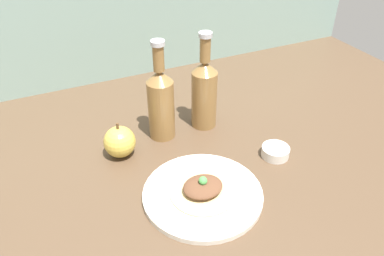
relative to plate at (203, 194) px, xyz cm
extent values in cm
cube|color=brown|center=(8.17, 14.45, -2.85)|extent=(180.00, 110.00, 4.00)
cylinder|color=silver|center=(0.00, 0.00, -0.18)|extent=(28.13, 28.13, 1.34)
torus|color=silver|center=(0.00, 0.00, 0.29)|extent=(26.82, 26.82, 0.94)
cylinder|color=#D6BC7F|center=(0.00, 0.00, 0.69)|extent=(15.70, 15.70, 0.40)
ellipsoid|color=brown|center=(0.00, 0.00, 2.18)|extent=(9.40, 7.99, 2.59)
sphere|color=#4CA34C|center=(0.00, 0.00, 4.08)|extent=(2.01, 2.01, 2.01)
cylinder|color=olive|center=(0.33, 26.96, 7.73)|extent=(7.34, 7.34, 17.16)
cone|color=olive|center=(0.33, 26.96, 17.96)|extent=(7.34, 7.34, 3.30)
cylinder|color=olive|center=(0.33, 26.96, 23.08)|extent=(2.94, 2.94, 6.92)
cylinder|color=#B7B7BC|center=(0.33, 26.96, 27.14)|extent=(3.67, 3.67, 1.20)
cylinder|color=olive|center=(13.53, 26.96, 7.73)|extent=(7.34, 7.34, 17.16)
cone|color=olive|center=(13.53, 26.96, 17.96)|extent=(7.34, 7.34, 3.30)
cylinder|color=olive|center=(13.53, 26.96, 23.08)|extent=(2.94, 2.94, 6.92)
cylinder|color=#B7B7BC|center=(13.53, 26.96, 27.14)|extent=(3.67, 3.67, 1.20)
sphere|color=gold|center=(-13.01, 23.22, 3.38)|extent=(8.46, 8.46, 8.46)
cylinder|color=brown|center=(-13.01, 23.22, 8.27)|extent=(0.68, 0.68, 1.90)
cylinder|color=silver|center=(24.18, 5.41, 0.52)|extent=(7.37, 7.37, 2.74)
camera|label=1|loc=(-28.60, -56.03, 62.71)|focal=35.00mm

